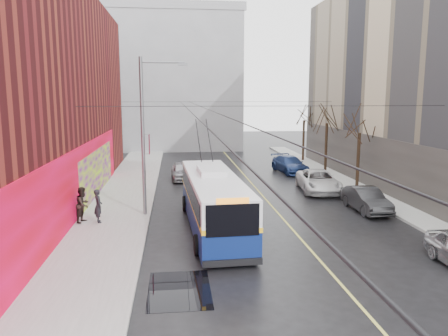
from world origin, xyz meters
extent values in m
plane|color=black|center=(0.00, 0.00, 0.00)|extent=(140.00, 140.00, 0.00)
cube|color=gray|center=(-8.00, 12.00, 0.07)|extent=(4.00, 60.00, 0.15)
cube|color=gray|center=(9.00, 12.00, 0.07)|extent=(2.00, 60.00, 0.15)
cube|color=#BFB74C|center=(1.50, 14.00, 0.00)|extent=(0.12, 50.00, 0.01)
cube|color=red|center=(-9.96, 10.00, 2.00)|extent=(0.08, 28.00, 4.00)
cube|color=#740494|center=(-9.92, 16.00, 1.60)|extent=(0.06, 12.00, 3.20)
cube|color=#4C4742|center=(9.97, 14.00, 2.00)|extent=(0.06, 36.00, 4.00)
cube|color=gray|center=(-6.00, 45.00, 9.00)|extent=(20.00, 12.00, 18.00)
cube|color=gray|center=(-6.00, 39.10, 17.50)|extent=(20.50, 0.40, 1.00)
cylinder|color=slate|center=(-6.30, 10.00, 4.50)|extent=(0.20, 0.20, 9.00)
cube|color=maroon|center=(-5.95, 10.00, 4.20)|extent=(0.04, 0.60, 1.10)
cylinder|color=slate|center=(-5.10, 10.00, 8.70)|extent=(2.40, 0.10, 0.10)
cube|color=slate|center=(-4.00, 10.00, 8.60)|extent=(0.50, 0.22, 0.12)
cylinder|color=black|center=(-3.80, 15.00, 6.20)|extent=(0.02, 60.00, 0.02)
cylinder|color=black|center=(-2.80, 15.00, 6.20)|extent=(0.02, 60.00, 0.02)
cylinder|color=black|center=(0.00, 6.00, 6.40)|extent=(18.00, 0.02, 0.02)
cylinder|color=black|center=(0.00, 22.00, 6.40)|extent=(18.00, 0.02, 0.02)
cylinder|color=black|center=(9.00, 16.00, 2.10)|extent=(0.24, 0.24, 4.20)
cylinder|color=black|center=(9.00, 23.00, 2.24)|extent=(0.24, 0.24, 4.48)
cylinder|color=black|center=(9.00, 30.00, 2.18)|extent=(0.24, 0.24, 4.37)
cube|color=black|center=(-4.45, 0.08, 0.00)|extent=(2.23, 3.32, 0.01)
ellipsoid|color=slate|center=(-2.82, 8.39, 7.52)|extent=(0.44, 0.20, 0.12)
ellipsoid|color=slate|center=(-0.99, 9.43, 7.49)|extent=(0.44, 0.20, 0.12)
ellipsoid|color=slate|center=(-3.04, 10.52, 7.26)|extent=(0.44, 0.20, 0.12)
cube|color=navy|center=(-2.58, 7.25, 0.89)|extent=(2.95, 11.31, 1.40)
cube|color=silver|center=(-2.58, 7.25, 2.20)|extent=(2.95, 11.31, 1.21)
cube|color=yellow|center=(-2.58, 7.25, 1.59)|extent=(2.99, 11.35, 0.21)
cube|color=black|center=(-2.31, 1.64, 2.06)|extent=(2.15, 0.14, 1.31)
cube|color=black|center=(-2.84, 12.86, 2.06)|extent=(2.15, 0.14, 1.12)
cube|color=black|center=(-3.81, 7.19, 2.10)|extent=(0.52, 10.27, 0.93)
cube|color=black|center=(-1.35, 7.31, 2.10)|extent=(0.52, 10.27, 0.93)
cube|color=silver|center=(-2.62, 8.18, 2.94)|extent=(1.44, 2.86, 0.28)
cube|color=black|center=(-2.31, 1.60, 0.33)|extent=(2.43, 0.23, 0.28)
cylinder|color=black|center=(-3.61, 3.46, 0.47)|extent=(0.32, 0.95, 0.93)
cylinder|color=black|center=(-1.19, 3.57, 0.47)|extent=(0.32, 0.95, 0.93)
cylinder|color=black|center=(-3.97, 10.92, 0.47)|extent=(0.32, 0.95, 0.93)
cylinder|color=black|center=(-1.54, 11.04, 0.47)|extent=(0.32, 0.95, 0.93)
cylinder|color=black|center=(-3.10, 11.43, 4.30)|extent=(0.21, 3.25, 2.30)
cylinder|color=black|center=(-2.45, 11.46, 4.30)|extent=(0.21, 3.25, 2.30)
imported|color=#2B2B2E|center=(6.88, 9.73, 0.72)|extent=(1.61, 4.39, 1.44)
imported|color=silver|center=(5.80, 15.41, 0.77)|extent=(3.15, 5.80, 1.54)
imported|color=navy|center=(5.80, 23.39, 0.75)|extent=(2.80, 5.39, 1.49)
imported|color=#9B9BA0|center=(-3.97, 21.09, 0.73)|extent=(1.94, 4.37, 1.46)
imported|color=black|center=(-8.67, 8.59, 1.06)|extent=(0.63, 0.77, 1.82)
imported|color=black|center=(-9.49, 8.75, 1.11)|extent=(0.99, 1.12, 1.93)
camera|label=1|loc=(-4.50, -14.75, 6.88)|focal=35.00mm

